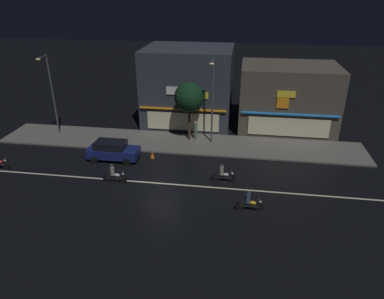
{
  "coord_description": "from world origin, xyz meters",
  "views": [
    {
      "loc": [
        5.74,
        -22.48,
        13.74
      ],
      "look_at": [
        1.89,
        3.39,
        1.39
      ],
      "focal_mm": 33.08,
      "sensor_mm": 36.0,
      "label": 1
    }
  ],
  "objects_px": {
    "streetlamp_mid": "(212,96)",
    "parked_car_near_kerb": "(113,150)",
    "motorcycle_trailing_far": "(223,174)",
    "traffic_cone": "(152,155)",
    "pedestrian_on_sidewalk": "(196,131)",
    "motorcycle_lead": "(114,175)",
    "streetlamp_west": "(51,89)",
    "motorcycle_following": "(249,202)"
  },
  "relations": [
    {
      "from": "streetlamp_mid",
      "to": "pedestrian_on_sidewalk",
      "type": "height_order",
      "value": "streetlamp_mid"
    },
    {
      "from": "motorcycle_following",
      "to": "parked_car_near_kerb",
      "type": "bearing_deg",
      "value": -29.98
    },
    {
      "from": "pedestrian_on_sidewalk",
      "to": "parked_car_near_kerb",
      "type": "relative_size",
      "value": 0.42
    },
    {
      "from": "pedestrian_on_sidewalk",
      "to": "motorcycle_following",
      "type": "relative_size",
      "value": 0.95
    },
    {
      "from": "motorcycle_following",
      "to": "traffic_cone",
      "type": "distance_m",
      "value": 10.65
    },
    {
      "from": "streetlamp_west",
      "to": "traffic_cone",
      "type": "height_order",
      "value": "streetlamp_west"
    },
    {
      "from": "streetlamp_west",
      "to": "traffic_cone",
      "type": "distance_m",
      "value": 11.99
    },
    {
      "from": "streetlamp_west",
      "to": "traffic_cone",
      "type": "bearing_deg",
      "value": -18.98
    },
    {
      "from": "pedestrian_on_sidewalk",
      "to": "motorcycle_following",
      "type": "height_order",
      "value": "pedestrian_on_sidewalk"
    },
    {
      "from": "streetlamp_mid",
      "to": "traffic_cone",
      "type": "distance_m",
      "value": 7.44
    },
    {
      "from": "streetlamp_west",
      "to": "pedestrian_on_sidewalk",
      "type": "distance_m",
      "value": 14.23
    },
    {
      "from": "streetlamp_mid",
      "to": "traffic_cone",
      "type": "bearing_deg",
      "value": -142.41
    },
    {
      "from": "pedestrian_on_sidewalk",
      "to": "motorcycle_lead",
      "type": "xyz_separation_m",
      "value": [
        -5.01,
        -8.78,
        -0.35
      ]
    },
    {
      "from": "streetlamp_west",
      "to": "parked_car_near_kerb",
      "type": "xyz_separation_m",
      "value": [
        7.34,
        -4.44,
        -3.78
      ]
    },
    {
      "from": "streetlamp_mid",
      "to": "traffic_cone",
      "type": "xyz_separation_m",
      "value": [
        -4.75,
        -3.66,
        -4.41
      ]
    },
    {
      "from": "streetlamp_west",
      "to": "motorcycle_trailing_far",
      "type": "relative_size",
      "value": 4.06
    },
    {
      "from": "pedestrian_on_sidewalk",
      "to": "traffic_cone",
      "type": "xyz_separation_m",
      "value": [
        -3.17,
        -4.34,
        -0.7
      ]
    },
    {
      "from": "parked_car_near_kerb",
      "to": "motorcycle_following",
      "type": "xyz_separation_m",
      "value": [
        11.5,
        -5.89,
        -0.24
      ]
    },
    {
      "from": "streetlamp_mid",
      "to": "motorcycle_lead",
      "type": "bearing_deg",
      "value": -129.13
    },
    {
      "from": "streetlamp_mid",
      "to": "pedestrian_on_sidewalk",
      "type": "relative_size",
      "value": 4.32
    },
    {
      "from": "motorcycle_trailing_far",
      "to": "traffic_cone",
      "type": "bearing_deg",
      "value": 158.7
    },
    {
      "from": "streetlamp_west",
      "to": "motorcycle_following",
      "type": "distance_m",
      "value": 21.85
    },
    {
      "from": "pedestrian_on_sidewalk",
      "to": "motorcycle_lead",
      "type": "bearing_deg",
      "value": 127.62
    },
    {
      "from": "streetlamp_west",
      "to": "motorcycle_lead",
      "type": "distance_m",
      "value": 12.55
    },
    {
      "from": "motorcycle_lead",
      "to": "traffic_cone",
      "type": "distance_m",
      "value": 4.82
    },
    {
      "from": "motorcycle_trailing_far",
      "to": "parked_car_near_kerb",
      "type": "bearing_deg",
      "value": 171.43
    },
    {
      "from": "streetlamp_mid",
      "to": "motorcycle_lead",
      "type": "height_order",
      "value": "streetlamp_mid"
    },
    {
      "from": "streetlamp_mid",
      "to": "parked_car_near_kerb",
      "type": "xyz_separation_m",
      "value": [
        -7.97,
        -4.46,
        -3.81
      ]
    },
    {
      "from": "streetlamp_west",
      "to": "motorcycle_following",
      "type": "bearing_deg",
      "value": -28.72
    },
    {
      "from": "motorcycle_following",
      "to": "motorcycle_trailing_far",
      "type": "xyz_separation_m",
      "value": [
        -1.99,
        3.54,
        0.0
      ]
    },
    {
      "from": "streetlamp_west",
      "to": "motorcycle_trailing_far",
      "type": "height_order",
      "value": "streetlamp_west"
    },
    {
      "from": "motorcycle_following",
      "to": "motorcycle_lead",
      "type": "bearing_deg",
      "value": -15.4
    },
    {
      "from": "motorcycle_lead",
      "to": "pedestrian_on_sidewalk",
      "type": "bearing_deg",
      "value": -119.78
    },
    {
      "from": "motorcycle_trailing_far",
      "to": "traffic_cone",
      "type": "relative_size",
      "value": 3.45
    },
    {
      "from": "streetlamp_mid",
      "to": "pedestrian_on_sidewalk",
      "type": "bearing_deg",
      "value": 156.52
    },
    {
      "from": "motorcycle_trailing_far",
      "to": "traffic_cone",
      "type": "distance_m",
      "value": 7.04
    },
    {
      "from": "parked_car_near_kerb",
      "to": "motorcycle_following",
      "type": "height_order",
      "value": "parked_car_near_kerb"
    },
    {
      "from": "traffic_cone",
      "to": "pedestrian_on_sidewalk",
      "type": "bearing_deg",
      "value": 53.82
    },
    {
      "from": "parked_car_near_kerb",
      "to": "pedestrian_on_sidewalk",
      "type": "bearing_deg",
      "value": 38.83
    },
    {
      "from": "pedestrian_on_sidewalk",
      "to": "motorcycle_lead",
      "type": "distance_m",
      "value": 10.12
    },
    {
      "from": "streetlamp_west",
      "to": "streetlamp_mid",
      "type": "relative_size",
      "value": 0.99
    },
    {
      "from": "motorcycle_lead",
      "to": "motorcycle_trailing_far",
      "type": "relative_size",
      "value": 1.0
    }
  ]
}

